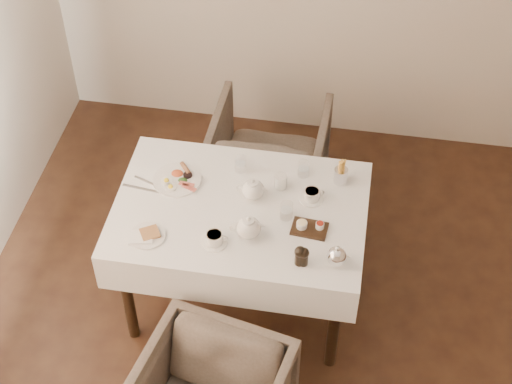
{
  "coord_description": "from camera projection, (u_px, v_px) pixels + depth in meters",
  "views": [
    {
      "loc": [
        -0.23,
        -1.71,
        3.65
      ],
      "look_at": [
        -0.68,
        1.0,
        0.82
      ],
      "focal_mm": 55.0,
      "sensor_mm": 36.0,
      "label": 1
    }
  ],
  "objects": [
    {
      "name": "condiment_board",
      "position": [
        309.0,
        228.0,
        3.84
      ],
      "size": [
        0.19,
        0.13,
        0.04
      ],
      "rotation": [
        0.0,
        0.0,
        -0.09
      ],
      "color": "black",
      "rests_on": "table"
    },
    {
      "name": "teapot_centre",
      "position": [
        253.0,
        188.0,
        3.96
      ],
      "size": [
        0.16,
        0.13,
        0.13
      ],
      "primitive_type": null,
      "rotation": [
        0.0,
        0.0,
        -0.01
      ],
      "color": "white",
      "rests_on": "table"
    },
    {
      "name": "glass_right",
      "position": [
        304.0,
        169.0,
        4.09
      ],
      "size": [
        0.08,
        0.08,
        0.09
      ],
      "primitive_type": "cylinder",
      "rotation": [
        0.0,
        0.0,
        -0.26
      ],
      "color": "silver",
      "rests_on": "table"
    },
    {
      "name": "table",
      "position": [
        240.0,
        223.0,
        4.04
      ],
      "size": [
        1.28,
        0.88,
        0.75
      ],
      "color": "black",
      "rests_on": "ground"
    },
    {
      "name": "glass_mid",
      "position": [
        286.0,
        211.0,
        3.88
      ],
      "size": [
        0.08,
        0.08,
        0.09
      ],
      "primitive_type": "cylinder",
      "rotation": [
        0.0,
        0.0,
        -0.18
      ],
      "color": "silver",
      "rests_on": "table"
    },
    {
      "name": "teacup_far",
      "position": [
        312.0,
        195.0,
        3.98
      ],
      "size": [
        0.12,
        0.12,
        0.06
      ],
      "rotation": [
        0.0,
        0.0,
        0.34
      ],
      "color": "white",
      "rests_on": "table"
    },
    {
      "name": "creamer",
      "position": [
        281.0,
        181.0,
        4.03
      ],
      "size": [
        0.07,
        0.07,
        0.08
      ],
      "primitive_type": "cylinder",
      "rotation": [
        0.0,
        0.0,
        -0.14
      ],
      "color": "white",
      "rests_on": "table"
    },
    {
      "name": "glass_left",
      "position": [
        240.0,
        164.0,
        4.12
      ],
      "size": [
        0.08,
        0.08,
        0.09
      ],
      "primitive_type": "cylinder",
      "rotation": [
        0.0,
        0.0,
        -0.37
      ],
      "color": "silver",
      "rests_on": "table"
    },
    {
      "name": "pepper_mill_left",
      "position": [
        300.0,
        256.0,
        3.67
      ],
      "size": [
        0.07,
        0.07,
        0.11
      ],
      "primitive_type": null,
      "rotation": [
        0.0,
        0.0,
        -0.39
      ],
      "color": "black",
      "rests_on": "table"
    },
    {
      "name": "silver_pot",
      "position": [
        337.0,
        255.0,
        3.66
      ],
      "size": [
        0.12,
        0.1,
        0.12
      ],
      "primitive_type": null,
      "rotation": [
        0.0,
        0.0,
        -0.07
      ],
      "color": "white",
      "rests_on": "table"
    },
    {
      "name": "side_plate",
      "position": [
        146.0,
        236.0,
        3.82
      ],
      "size": [
        0.18,
        0.18,
        0.02
      ],
      "rotation": [
        0.0,
        0.0,
        0.33
      ],
      "color": "white",
      "rests_on": "table"
    },
    {
      "name": "pepper_mill_right",
      "position": [
        304.0,
        256.0,
        3.67
      ],
      "size": [
        0.07,
        0.07,
        0.11
      ],
      "primitive_type": null,
      "rotation": [
        0.0,
        0.0,
        0.34
      ],
      "color": "black",
      "rests_on": "table"
    },
    {
      "name": "armchair_far",
      "position": [
        269.0,
        158.0,
        4.84
      ],
      "size": [
        0.7,
        0.72,
        0.64
      ],
      "primitive_type": "imported",
      "rotation": [
        0.0,
        0.0,
        3.12
      ],
      "color": "#4A4036",
      "rests_on": "ground"
    },
    {
      "name": "fries_cup",
      "position": [
        341.0,
        172.0,
        4.04
      ],
      "size": [
        0.07,
        0.07,
        0.15
      ],
      "rotation": [
        0.0,
        0.0,
        0.09
      ],
      "color": "silver",
      "rests_on": "table"
    },
    {
      "name": "teapot_front",
      "position": [
        248.0,
        227.0,
        3.78
      ],
      "size": [
        0.19,
        0.16,
        0.13
      ],
      "primitive_type": null,
      "rotation": [
        0.0,
        0.0,
        0.18
      ],
      "color": "white",
      "rests_on": "table"
    },
    {
      "name": "cutlery_knife",
      "position": [
        141.0,
        188.0,
        4.05
      ],
      "size": [
        0.2,
        0.04,
        0.0
      ],
      "primitive_type": "cube",
      "rotation": [
        0.0,
        0.0,
        1.46
      ],
      "color": "silver",
      "rests_on": "table"
    },
    {
      "name": "breakfast_plate",
      "position": [
        178.0,
        179.0,
        4.09
      ],
      "size": [
        0.25,
        0.25,
        0.03
      ],
      "rotation": [
        0.0,
        0.0,
        0.23
      ],
      "color": "white",
      "rests_on": "table"
    },
    {
      "name": "cutlery_fork",
      "position": [
        148.0,
        182.0,
        4.08
      ],
      "size": [
        0.17,
        0.07,
        0.0
      ],
      "primitive_type": "cube",
      "rotation": [
        0.0,
        0.0,
        1.21
      ],
      "color": "silver",
      "rests_on": "table"
    },
    {
      "name": "teacup_near",
      "position": [
        214.0,
        239.0,
        3.77
      ],
      "size": [
        0.13,
        0.13,
        0.06
      ],
      "rotation": [
        0.0,
        0.0,
        0.05
      ],
      "color": "white",
      "rests_on": "table"
    }
  ]
}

